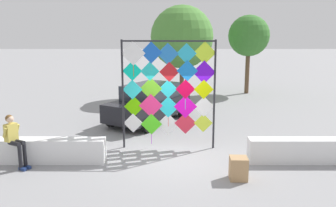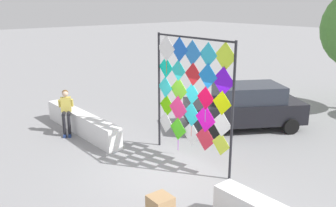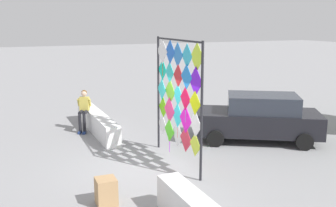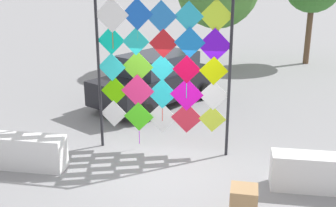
% 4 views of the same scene
% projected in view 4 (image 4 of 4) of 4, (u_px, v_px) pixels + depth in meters
% --- Properties ---
extents(ground, '(120.00, 120.00, 0.00)m').
position_uv_depth(ground, '(166.00, 170.00, 9.21)').
color(ground, gray).
extents(kite_display_rack, '(3.15, 0.13, 3.70)m').
position_uv_depth(kite_display_rack, '(162.00, 66.00, 9.59)').
color(kite_display_rack, '#232328').
rests_on(kite_display_rack, ground).
extents(parked_car, '(3.79, 4.61, 1.66)m').
position_uv_depth(parked_car, '(156.00, 79.00, 13.48)').
color(parked_car, black).
rests_on(parked_car, ground).
extents(cardboard_box_large, '(0.49, 0.48, 0.63)m').
position_uv_depth(cardboard_box_large, '(243.00, 204.00, 7.32)').
color(cardboard_box_large, tan).
rests_on(cardboard_box_large, ground).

